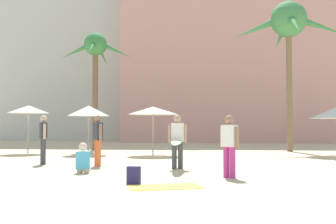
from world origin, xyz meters
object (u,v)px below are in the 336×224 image
Objects in this scene: cafe_umbrella_1 at (153,111)px; cafe_umbrella_3 at (28,109)px; backpack at (134,176)px; cafe_umbrella_2 at (336,113)px; palm_tree_far_left at (288,26)px; cafe_umbrella_0 at (89,111)px; person_far_right at (83,162)px; palm_tree_left at (96,55)px; person_near_left at (43,137)px; person_near_right at (229,143)px; person_far_left at (177,140)px; person_mid_right at (98,138)px; beach_towel at (165,187)px.

cafe_umbrella_3 is (-6.51, 0.61, 0.12)m from cafe_umbrella_1.
cafe_umbrella_2 is at bearing -28.87° from backpack.
palm_tree_far_left is 9.36m from cafe_umbrella_1.
person_far_right is at bearing -73.97° from cafe_umbrella_0.
palm_tree_far_left reaches higher than cafe_umbrella_0.
palm_tree_left is (-11.17, 0.58, -1.32)m from palm_tree_far_left.
cafe_umbrella_1 is 5.74× the size of backpack.
cafe_umbrella_0 is at bearing 56.85° from person_near_left.
person_near_right is at bearing -122.04° from cafe_umbrella_2.
cafe_umbrella_1 is 6.54m from cafe_umbrella_3.
backpack is at bearing -53.97° from cafe_umbrella_3.
person_near_left reaches higher than person_far_left.
palm_tree_left is 2.85× the size of cafe_umbrella_3.
cafe_umbrella_0 is 0.99× the size of cafe_umbrella_2.
cafe_umbrella_1 is 5.65m from person_mid_right.
person_mid_right is 2.19m from person_near_left.
person_far_left is 5.09m from person_near_left.
cafe_umbrella_0 is 1.47× the size of beach_towel.
person_far_left is (5.68, -10.37, -4.76)m from palm_tree_left.
cafe_umbrella_3 reaches higher than cafe_umbrella_1.
person_near_left reaches higher than backpack.
palm_tree_far_left is at bearing 12.52° from cafe_umbrella_3.
person_near_right is (4.26, -0.85, 0.61)m from person_far_right.
person_mid_right is at bearing -10.01° from person_far_right.
cafe_umbrella_0 is 1.44× the size of person_near_right.
backpack is 2.80m from person_near_right.
cafe_umbrella_2 is 2.42× the size of person_far_right.
cafe_umbrella_1 is at bearing -5.36° from cafe_umbrella_3.
cafe_umbrella_2 reaches higher than person_far_right.
palm_tree_far_left is at bearing -2.98° from palm_tree_left.
person_far_left is at bearing -119.27° from palm_tree_far_left.
person_far_right is at bearing 57.45° from person_mid_right.
cafe_umbrella_3 is 9.76m from person_far_right.
cafe_umbrella_0 is 5.29m from person_near_left.
cafe_umbrella_2 is 1.36× the size of person_near_left.
person_far_left is (1.63, -6.16, -1.20)m from cafe_umbrella_1.
cafe_umbrella_1 is at bearing -119.90° from person_near_right.
backpack is (-7.85, -10.26, -1.83)m from cafe_umbrella_2.
backpack is 3.53m from person_far_left.
person_far_left is at bearing -102.96° from person_near_right.
cafe_umbrella_0 is 10.72m from backpack.
person_near_right reaches higher than backpack.
cafe_umbrella_0 reaches higher than beach_towel.
cafe_umbrella_0 is at bearing 3.32° from person_far_right.
cafe_umbrella_3 is at bearing 21.84° from person_far_right.
cafe_umbrella_1 is 1.37× the size of person_mid_right.
palm_tree_left is 2.64× the size of person_far_left.
palm_tree_left reaches higher than person_far_right.
palm_tree_far_left is 1.19× the size of palm_tree_left.
palm_tree_far_left reaches higher than person_near_right.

